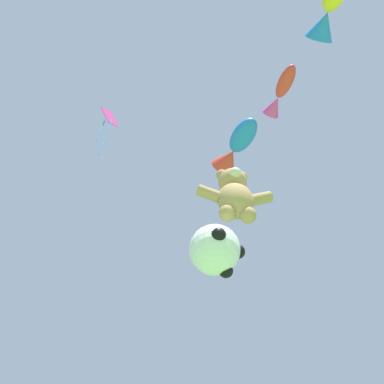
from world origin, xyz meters
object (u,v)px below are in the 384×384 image
object	(u,v)px
fish_kite_goldfin	(330,7)
fish_kite_cobalt	(235,148)
diamond_kite	(108,121)
fish_kite_crimson	(280,94)
teddy_bear_kite	(235,194)
soccer_ball_kite	(215,250)

from	to	relation	value
fish_kite_goldfin	fish_kite_cobalt	bearing A→B (deg)	109.04
diamond_kite	fish_kite_crimson	bearing A→B (deg)	-18.91
teddy_bear_kite	fish_kite_goldfin	bearing A→B (deg)	-61.91
teddy_bear_kite	fish_kite_goldfin	size ratio (longest dim) A/B	1.01
teddy_bear_kite	soccer_ball_kite	xyz separation A→B (m)	(-0.53, 0.02, -1.80)
fish_kite_crimson	fish_kite_goldfin	xyz separation A→B (m)	(0.47, -2.47, -0.58)
fish_kite_crimson	fish_kite_goldfin	size ratio (longest dim) A/B	0.90
fish_kite_crimson	fish_kite_goldfin	world-z (taller)	fish_kite_crimson
fish_kite_crimson	soccer_ball_kite	bearing A→B (deg)	149.72
fish_kite_crimson	diamond_kite	xyz separation A→B (m)	(-5.05, 1.73, 0.57)
fish_kite_crimson	diamond_kite	bearing A→B (deg)	161.09
fish_kite_goldfin	diamond_kite	distance (m)	7.04
soccer_ball_kite	teddy_bear_kite	bearing A→B (deg)	-2.30
soccer_ball_kite	fish_kite_goldfin	distance (m)	6.53
fish_kite_cobalt	soccer_ball_kite	bearing A→B (deg)	-148.41
soccer_ball_kite	fish_kite_cobalt	xyz separation A→B (m)	(0.99, 0.61, 5.19)
teddy_bear_kite	diamond_kite	distance (m)	5.55
teddy_bear_kite	soccer_ball_kite	distance (m)	1.88
fish_kite_goldfin	diamond_kite	size ratio (longest dim) A/B	0.63
teddy_bear_kite	soccer_ball_kite	bearing A→B (deg)	177.70
fish_kite_goldfin	teddy_bear_kite	bearing A→B (deg)	118.09
soccer_ball_kite	fish_kite_goldfin	bearing A→B (deg)	-55.89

